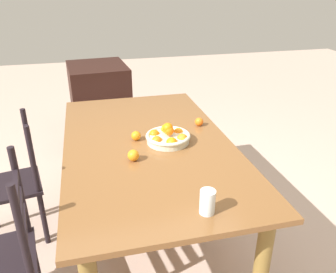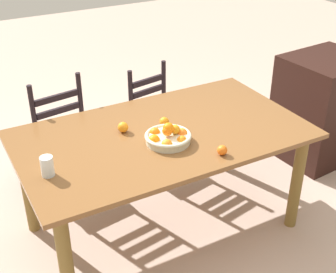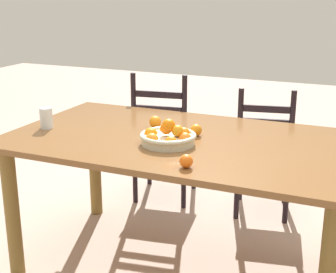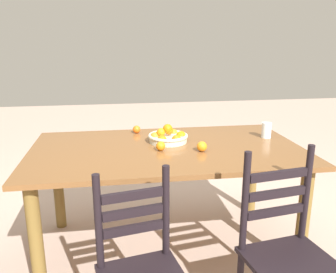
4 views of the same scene
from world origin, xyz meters
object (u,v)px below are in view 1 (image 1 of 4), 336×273
at_px(fruit_bowl, 168,137).
at_px(drinking_glass, 207,202).
at_px(orange_loose_1, 136,136).
at_px(cabinet, 100,106).
at_px(chair_by_cabinet, 2,258).
at_px(chair_near_window, 18,183).
at_px(orange_loose_0, 133,155).
at_px(dining_table, 148,157).
at_px(orange_loose_2, 199,122).

distance_m(fruit_bowl, drinking_glass, 0.75).
distance_m(fruit_bowl, orange_loose_1, 0.21).
bearing_deg(cabinet, fruit_bowl, -173.07).
xyz_separation_m(chair_by_cabinet, drinking_glass, (-0.29, -0.98, 0.38)).
bearing_deg(chair_near_window, fruit_bowl, 63.46).
distance_m(fruit_bowl, orange_loose_0, 0.31).
height_order(dining_table, orange_loose_0, orange_loose_0).
bearing_deg(chair_near_window, orange_loose_1, 65.07).
xyz_separation_m(cabinet, orange_loose_0, (-1.89, -0.10, 0.35)).
bearing_deg(dining_table, cabinet, 7.63).
distance_m(cabinet, drinking_glass, 2.50).
distance_m(cabinet, orange_loose_0, 1.92).
distance_m(cabinet, orange_loose_1, 1.67).
distance_m(chair_near_window, orange_loose_1, 0.91).
xyz_separation_m(fruit_bowl, orange_loose_1, (0.08, 0.19, -0.01)).
bearing_deg(fruit_bowl, orange_loose_0, 126.77).
bearing_deg(chair_near_window, orange_loose_2, 75.77).
xyz_separation_m(fruit_bowl, orange_loose_2, (0.21, -0.28, -0.01)).
bearing_deg(dining_table, fruit_bowl, -102.53).
distance_m(dining_table, chair_by_cabinet, 1.00).
bearing_deg(chair_by_cabinet, fruit_bowl, 106.21).
height_order(chair_by_cabinet, orange_loose_0, chair_by_cabinet).
distance_m(chair_by_cabinet, fruit_bowl, 1.14).
relative_size(dining_table, fruit_bowl, 6.41).
height_order(orange_loose_2, drinking_glass, drinking_glass).
bearing_deg(orange_loose_2, fruit_bowl, 126.56).
distance_m(orange_loose_1, orange_loose_2, 0.49).
height_order(dining_table, chair_by_cabinet, chair_by_cabinet).
height_order(orange_loose_0, orange_loose_2, orange_loose_0).
bearing_deg(chair_by_cabinet, dining_table, 110.84).
xyz_separation_m(fruit_bowl, drinking_glass, (-0.75, 0.00, 0.02)).
bearing_deg(chair_by_cabinet, chair_near_window, 173.40).
xyz_separation_m(chair_by_cabinet, orange_loose_2, (0.67, -1.26, 0.35)).
relative_size(chair_near_window, orange_loose_2, 15.16).
bearing_deg(dining_table, chair_by_cabinet, 119.68).
height_order(fruit_bowl, orange_loose_2, fruit_bowl).
bearing_deg(cabinet, chair_near_window, 150.43).
xyz_separation_m(orange_loose_0, orange_loose_1, (0.27, -0.06, -0.00)).
xyz_separation_m(fruit_bowl, orange_loose_0, (-0.19, 0.25, -0.00)).
bearing_deg(drinking_glass, orange_loose_0, 24.07).
distance_m(cabinet, fruit_bowl, 1.77).
relative_size(cabinet, fruit_bowl, 3.14).
bearing_deg(fruit_bowl, cabinet, 11.66).
relative_size(orange_loose_0, orange_loose_2, 1.12).
height_order(fruit_bowl, orange_loose_0, fruit_bowl).
bearing_deg(orange_loose_0, chair_near_window, 58.22).
bearing_deg(drinking_glass, chair_near_window, 44.40).
xyz_separation_m(chair_near_window, cabinet, (1.42, -0.66, 0.01)).
distance_m(orange_loose_0, orange_loose_1, 0.27).
height_order(chair_near_window, cabinet, chair_near_window).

